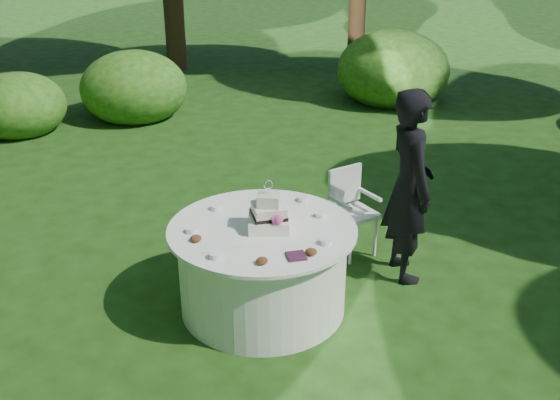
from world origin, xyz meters
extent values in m
plane|color=#1A330D|center=(0.00, 0.00, 0.00)|extent=(80.00, 80.00, 0.00)
cube|color=#411C33|center=(0.15, -0.54, 0.78)|extent=(0.14, 0.14, 0.02)
ellipsoid|color=white|center=(-0.30, -0.33, 0.78)|extent=(0.48, 0.07, 0.01)
imported|color=black|center=(1.39, 0.26, 0.89)|extent=(0.46, 0.67, 1.78)
cylinder|color=white|center=(0.00, 0.00, 0.37)|extent=(1.40, 1.40, 0.74)
cylinder|color=white|center=(0.00, 0.00, 0.76)|extent=(1.56, 1.56, 0.03)
cube|color=white|center=(0.05, -0.02, 0.82)|extent=(0.39, 0.39, 0.11)
cube|color=silver|center=(0.05, -0.02, 0.92)|extent=(0.25, 0.25, 0.11)
cube|color=beige|center=(0.05, -0.02, 1.02)|extent=(0.22, 0.22, 0.11)
cube|color=black|center=(0.05, -0.02, 0.89)|extent=(0.27, 0.27, 0.03)
sphere|color=#C73A7C|center=(0.09, -0.17, 0.91)|extent=(0.09, 0.09, 0.09)
cylinder|color=white|center=(0.05, -0.02, 1.09)|extent=(0.01, 0.01, 0.05)
torus|color=silver|center=(0.05, -0.02, 1.16)|extent=(0.08, 0.02, 0.08)
cube|color=white|center=(1.06, 0.72, 0.44)|extent=(0.48, 0.48, 0.04)
cube|color=white|center=(1.00, 0.89, 0.68)|extent=(0.37, 0.16, 0.38)
cylinder|color=white|center=(0.97, 0.53, 0.21)|extent=(0.03, 0.03, 0.42)
cylinder|color=silver|center=(1.25, 0.63, 0.21)|extent=(0.03, 0.03, 0.42)
cylinder|color=white|center=(0.86, 0.82, 0.21)|extent=(0.03, 0.03, 0.42)
cylinder|color=white|center=(1.15, 0.92, 0.21)|extent=(0.03, 0.03, 0.42)
cube|color=silver|center=(0.89, 0.67, 0.60)|extent=(0.14, 0.33, 0.03)
cube|color=white|center=(1.23, 0.78, 0.60)|extent=(0.14, 0.33, 0.03)
cylinder|color=white|center=(-0.32, 0.42, 0.79)|extent=(0.10, 0.10, 0.04)
cylinder|color=white|center=(0.42, -0.39, 0.79)|extent=(0.10, 0.10, 0.04)
cylinder|color=white|center=(0.53, 0.08, 0.79)|extent=(0.10, 0.10, 0.04)
cylinder|color=white|center=(0.46, 0.42, 0.79)|extent=(0.10, 0.10, 0.04)
cylinder|color=white|center=(-0.44, -0.42, 0.79)|extent=(0.10, 0.10, 0.04)
cylinder|color=white|center=(-0.57, 0.04, 0.79)|extent=(0.10, 0.10, 0.04)
ellipsoid|color=#562D16|center=(-0.12, -0.58, 0.79)|extent=(0.09, 0.09, 0.05)
ellipsoid|color=#562D16|center=(-0.55, -0.12, 0.79)|extent=(0.09, 0.09, 0.05)
ellipsoid|color=#562D16|center=(0.27, -0.53, 0.79)|extent=(0.09, 0.09, 0.05)
camera|label=1|loc=(-0.94, -4.68, 3.19)|focal=42.00mm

